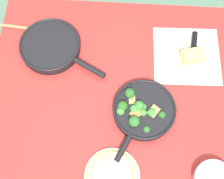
% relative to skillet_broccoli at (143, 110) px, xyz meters
% --- Properties ---
extents(ground_plane, '(14.00, 14.00, 0.00)m').
position_rel_skillet_broccoli_xyz_m(ground_plane, '(-0.13, 0.09, -0.77)').
color(ground_plane, '#51755B').
extents(dining_table_red, '(1.08, 0.94, 0.75)m').
position_rel_skillet_broccoli_xyz_m(dining_table_red, '(-0.13, 0.09, -0.11)').
color(dining_table_red, '#B72D28').
rests_on(dining_table_red, ground_plane).
extents(skillet_broccoli, '(0.26, 0.35, 0.07)m').
position_rel_skillet_broccoli_xyz_m(skillet_broccoli, '(0.00, 0.00, 0.00)').
color(skillet_broccoli, black).
rests_on(skillet_broccoli, dining_table_red).
extents(skillet_eggs, '(0.40, 0.28, 0.05)m').
position_rel_skillet_broccoli_xyz_m(skillet_eggs, '(-0.42, 0.28, -0.00)').
color(skillet_eggs, black).
rests_on(skillet_eggs, dining_table_red).
extents(wooden_spoon, '(0.40, 0.06, 0.02)m').
position_rel_skillet_broccoli_xyz_m(wooden_spoon, '(-0.54, 0.38, -0.02)').
color(wooden_spoon, '#A87A4C').
rests_on(wooden_spoon, dining_table_red).
extents(parchment_sheet, '(0.30, 0.30, 0.00)m').
position_rel_skillet_broccoli_xyz_m(parchment_sheet, '(0.20, 0.28, -0.03)').
color(parchment_sheet, beige).
rests_on(parchment_sheet, dining_table_red).
extents(grater_knife, '(0.06, 0.25, 0.02)m').
position_rel_skillet_broccoli_xyz_m(grater_knife, '(0.22, 0.31, -0.02)').
color(grater_knife, silver).
rests_on(grater_knife, dining_table_red).
extents(cheese_block, '(0.11, 0.08, 0.04)m').
position_rel_skillet_broccoli_xyz_m(cheese_block, '(0.22, 0.27, -0.00)').
color(cheese_block, '#EACC66').
rests_on(cheese_block, dining_table_red).
extents(dinner_plate_stack, '(0.21, 0.21, 0.03)m').
position_rel_skillet_broccoli_xyz_m(dinner_plate_stack, '(-0.11, -0.27, -0.01)').
color(dinner_plate_stack, white).
rests_on(dinner_plate_stack, dining_table_red).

